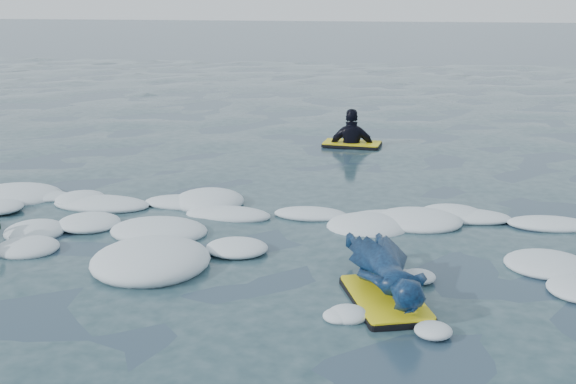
# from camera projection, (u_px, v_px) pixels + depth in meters

# --- Properties ---
(ground) EXTENTS (120.00, 120.00, 0.00)m
(ground) POSITION_uv_depth(u_px,v_px,m) (170.00, 253.00, 7.69)
(ground) COLOR #1C3643
(ground) RESTS_ON ground
(foam_band) EXTENTS (12.00, 3.10, 0.30)m
(foam_band) POSITION_uv_depth(u_px,v_px,m) (197.00, 224.00, 8.67)
(foam_band) COLOR silver
(foam_band) RESTS_ON ground
(prone_woman_unit) EXTENTS (1.06, 1.73, 0.42)m
(prone_woman_unit) POSITION_uv_depth(u_px,v_px,m) (387.00, 272.00, 6.60)
(prone_woman_unit) COLOR black
(prone_woman_unit) RESTS_ON ground
(waiting_rider_unit) EXTENTS (1.07, 0.66, 1.53)m
(waiting_rider_unit) POSITION_uv_depth(u_px,v_px,m) (352.00, 151.00, 12.97)
(waiting_rider_unit) COLOR black
(waiting_rider_unit) RESTS_ON ground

